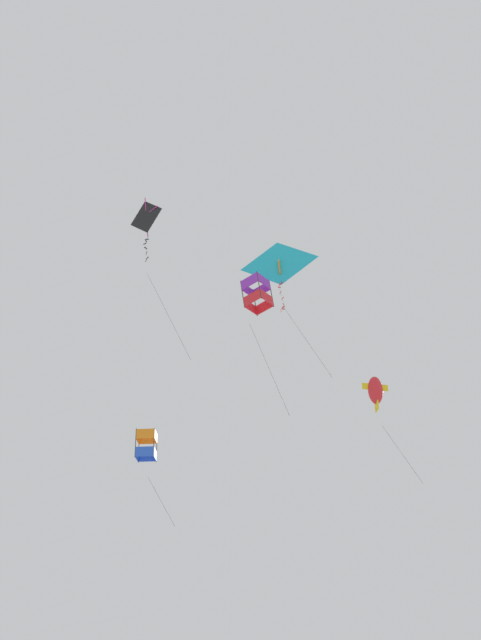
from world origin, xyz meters
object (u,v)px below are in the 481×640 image
Objects in this scene: kite_box_mid_left at (257,294)px; kite_delta_low_drifter at (280,265)px; kite_box_near_right at (146,445)px; kite_fish_upper_right at (375,390)px; kite_diamond_highest at (146,218)px.

kite_box_mid_left is 3.46m from kite_delta_low_drifter.
kite_box_near_right is (-0.28, -8.05, -9.78)m from kite_delta_low_drifter.
kite_box_mid_left reaches higher than kite_fish_upper_right.
kite_box_mid_left reaches higher than kite_box_near_right.
kite_box_mid_left is 7.10m from kite_diamond_highest.
kite_diamond_highest is at bearing -134.92° from kite_delta_low_drifter.
kite_box_near_right is at bearing 109.69° from kite_diamond_highest.
kite_delta_low_drifter is (-1.22, 0.91, 3.10)m from kite_box_mid_left.
kite_diamond_highest is at bearing -108.49° from kite_box_mid_left.
kite_diamond_highest reaches higher than kite_box_near_right.
kite_box_near_right is (-1.51, -7.14, -6.68)m from kite_box_mid_left.
kite_fish_upper_right is (-3.49, 4.74, -5.71)m from kite_box_mid_left.
kite_diamond_highest is (7.06, -4.50, -1.25)m from kite_delta_low_drifter.
kite_delta_low_drifter is 9.87m from kite_fish_upper_right.
kite_box_near_right is 11.80m from kite_diamond_highest.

